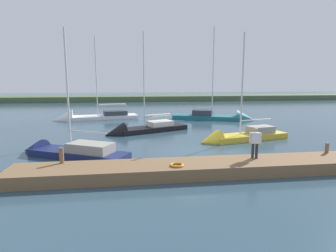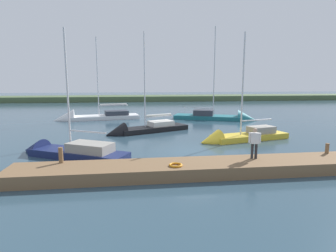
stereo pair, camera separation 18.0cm
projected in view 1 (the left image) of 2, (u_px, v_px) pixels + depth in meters
The scene contains 12 objects.
ground_plane at pixel (193, 152), 18.09m from camera, with size 200.00×200.00×0.00m, color #2D4756.
far_shoreline at pixel (148, 101), 65.98m from camera, with size 180.00×8.00×2.40m, color #4C603D.
dock_pier at pixel (213, 168), 13.82m from camera, with size 19.79×2.24×0.62m, color brown.
mooring_post_near at pixel (62, 155), 13.47m from camera, with size 0.22×0.22×0.79m, color brown.
mooring_post_far at pixel (327, 148), 15.42m from camera, with size 0.20×0.20×0.58m, color brown.
life_ring_buoy at pixel (177, 165), 13.07m from camera, with size 0.66×0.66×0.10m, color orange.
sailboat_near_dock at pixel (140, 131), 24.92m from camera, with size 8.08×5.03×9.85m.
sailboat_inner_slip at pixel (221, 119), 33.38m from camera, with size 10.16×6.02×12.25m.
sailboat_behind_pier at pixel (88, 119), 33.23m from camera, with size 10.44×4.41×11.20m.
sailboat_outer_mooring at pixel (237, 138), 21.59m from camera, with size 7.90×3.63×9.12m.
sailboat_mid_channel at pixel (66, 153), 16.95m from camera, with size 7.49×5.05×8.50m.
person_on_dock at pixel (255, 141), 14.23m from camera, with size 0.61×0.33×1.63m.
Camera 1 is at (4.05, 17.18, 4.64)m, focal length 29.07 mm.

